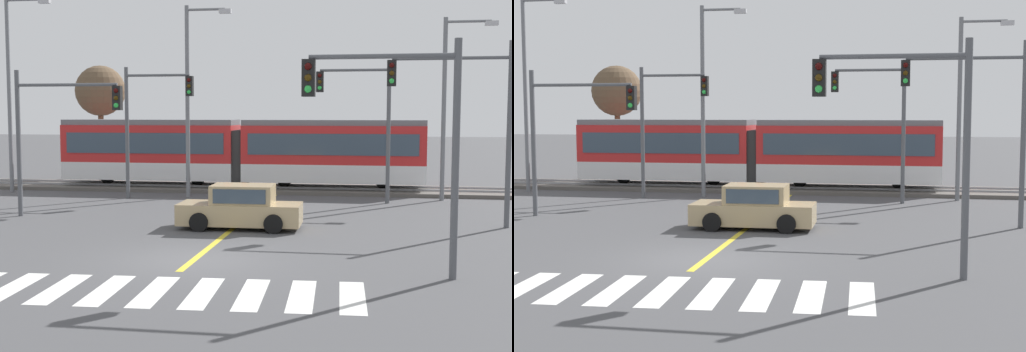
# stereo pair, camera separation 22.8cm
# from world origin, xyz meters

# --- Properties ---
(ground_plane) EXTENTS (200.00, 200.00, 0.00)m
(ground_plane) POSITION_xyz_m (0.00, 0.00, 0.00)
(ground_plane) COLOR #474749
(track_bed) EXTENTS (120.00, 4.00, 0.18)m
(track_bed) POSITION_xyz_m (0.00, 17.34, 0.09)
(track_bed) COLOR #56514C
(track_bed) RESTS_ON ground
(rail_near) EXTENTS (120.00, 0.08, 0.10)m
(rail_near) POSITION_xyz_m (0.00, 16.62, 0.23)
(rail_near) COLOR #939399
(rail_near) RESTS_ON track_bed
(rail_far) EXTENTS (120.00, 0.08, 0.10)m
(rail_far) POSITION_xyz_m (0.00, 18.06, 0.23)
(rail_far) COLOR #939399
(rail_far) RESTS_ON track_bed
(light_rail_tram) EXTENTS (18.50, 2.64, 3.43)m
(light_rail_tram) POSITION_xyz_m (-2.08, 17.34, 2.05)
(light_rail_tram) COLOR silver
(light_rail_tram) RESTS_ON track_bed
(crosswalk_stripe_1) EXTENTS (0.71, 2.83, 0.01)m
(crosswalk_stripe_1) POSITION_xyz_m (-3.30, -3.67, 0.00)
(crosswalk_stripe_1) COLOR silver
(crosswalk_stripe_1) RESTS_ON ground
(crosswalk_stripe_2) EXTENTS (0.71, 2.83, 0.01)m
(crosswalk_stripe_2) POSITION_xyz_m (-2.20, -3.61, 0.00)
(crosswalk_stripe_2) COLOR silver
(crosswalk_stripe_2) RESTS_ON ground
(crosswalk_stripe_3) EXTENTS (0.71, 2.83, 0.01)m
(crosswalk_stripe_3) POSITION_xyz_m (-1.10, -3.55, 0.00)
(crosswalk_stripe_3) COLOR silver
(crosswalk_stripe_3) RESTS_ON ground
(crosswalk_stripe_4) EXTENTS (0.71, 2.83, 0.01)m
(crosswalk_stripe_4) POSITION_xyz_m (0.00, -3.49, 0.00)
(crosswalk_stripe_4) COLOR silver
(crosswalk_stripe_4) RESTS_ON ground
(crosswalk_stripe_5) EXTENTS (0.71, 2.83, 0.01)m
(crosswalk_stripe_5) POSITION_xyz_m (1.10, -3.43, 0.00)
(crosswalk_stripe_5) COLOR silver
(crosswalk_stripe_5) RESTS_ON ground
(crosswalk_stripe_6) EXTENTS (0.71, 2.83, 0.01)m
(crosswalk_stripe_6) POSITION_xyz_m (2.20, -3.37, 0.00)
(crosswalk_stripe_6) COLOR silver
(crosswalk_stripe_6) RESTS_ON ground
(crosswalk_stripe_7) EXTENTS (0.71, 2.83, 0.01)m
(crosswalk_stripe_7) POSITION_xyz_m (3.30, -3.31, 0.00)
(crosswalk_stripe_7) COLOR silver
(crosswalk_stripe_7) RESTS_ON ground
(crosswalk_stripe_8) EXTENTS (0.71, 2.83, 0.01)m
(crosswalk_stripe_8) POSITION_xyz_m (4.39, -3.25, 0.00)
(crosswalk_stripe_8) COLOR silver
(crosswalk_stripe_8) RESTS_ON ground
(lane_centre_line) EXTENTS (0.20, 16.83, 0.01)m
(lane_centre_line) POSITION_xyz_m (0.00, 6.93, 0.00)
(lane_centre_line) COLOR gold
(lane_centre_line) RESTS_ON ground
(sedan_crossing) EXTENTS (4.23, 1.98, 1.52)m
(sedan_crossing) POSITION_xyz_m (0.26, 5.34, 0.70)
(sedan_crossing) COLOR tan
(sedan_crossing) RESTS_ON ground
(traffic_light_mid_left) EXTENTS (4.25, 0.38, 5.59)m
(traffic_light_mid_left) POSITION_xyz_m (-7.18, 6.80, 3.68)
(traffic_light_mid_left) COLOR #515459
(traffic_light_mid_left) RESTS_ON ground
(traffic_light_near_right) EXTENTS (3.75, 0.38, 5.72)m
(traffic_light_near_right) POSITION_xyz_m (5.41, -1.14, 3.81)
(traffic_light_near_right) COLOR #515459
(traffic_light_near_right) RESTS_ON ground
(traffic_light_far_left) EXTENTS (3.25, 0.38, 6.05)m
(traffic_light_far_left) POSITION_xyz_m (-5.51, 12.95, 3.99)
(traffic_light_far_left) COLOR #515459
(traffic_light_far_left) RESTS_ON ground
(traffic_light_far_right) EXTENTS (3.25, 0.38, 6.25)m
(traffic_light_far_right) POSITION_xyz_m (4.27, 13.09, 4.09)
(traffic_light_far_right) COLOR #515459
(traffic_light_far_right) RESTS_ON ground
(traffic_light_mid_right) EXTENTS (4.25, 0.38, 6.43)m
(traffic_light_mid_right) POSITION_xyz_m (7.92, 7.05, 4.21)
(traffic_light_mid_right) COLOR #515459
(traffic_light_mid_right) RESTS_ON ground
(street_lamp_west) EXTENTS (2.38, 0.28, 9.65)m
(street_lamp_west) POSITION_xyz_m (-12.97, 14.38, 5.44)
(street_lamp_west) COLOR slate
(street_lamp_west) RESTS_ON ground
(street_lamp_centre) EXTENTS (2.20, 0.28, 8.90)m
(street_lamp_centre) POSITION_xyz_m (-3.74, 13.91, 5.04)
(street_lamp_centre) COLOR slate
(street_lamp_centre) RESTS_ON ground
(street_lamp_east) EXTENTS (2.34, 0.28, 8.20)m
(street_lamp_east) POSITION_xyz_m (8.00, 14.58, 4.69)
(street_lamp_east) COLOR slate
(street_lamp_east) RESTS_ON ground
(bare_tree_far_west) EXTENTS (2.94, 2.94, 6.71)m
(bare_tree_far_west) POSITION_xyz_m (-11.18, 21.21, 5.19)
(bare_tree_far_west) COLOR brown
(bare_tree_far_west) RESTS_ON ground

